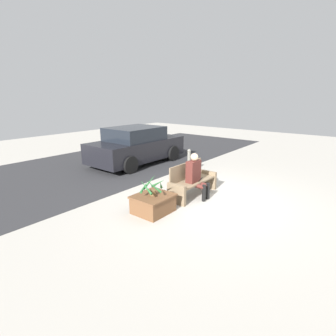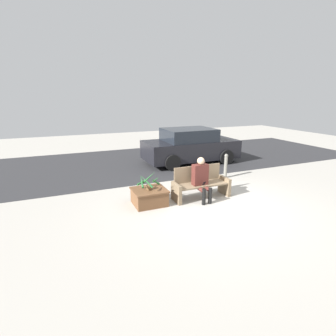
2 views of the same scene
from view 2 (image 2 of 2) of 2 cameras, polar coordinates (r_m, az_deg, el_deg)
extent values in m
plane|color=#ADA89E|center=(7.19, 9.86, -8.03)|extent=(30.00, 30.00, 0.00)
cube|color=#2D2D30|center=(11.83, -4.17, 1.58)|extent=(20.00, 6.00, 0.01)
cube|color=#7A664C|center=(7.21, 1.82, -5.45)|extent=(0.09, 0.55, 0.53)
cube|color=#7A664C|center=(7.96, 12.17, -3.77)|extent=(0.09, 0.55, 0.53)
cube|color=#7A664C|center=(7.51, 7.29, -3.54)|extent=(1.48, 0.50, 0.04)
cube|color=#7A664C|center=(7.64, 6.42, -1.17)|extent=(1.48, 0.04, 0.47)
cube|color=#51231E|center=(7.34, 6.99, -1.42)|extent=(0.43, 0.22, 0.58)
sphere|color=tan|center=(7.22, 7.17, 1.53)|extent=(0.20, 0.20, 0.20)
cylinder|color=#51231E|center=(7.23, 7.03, -4.57)|extent=(0.11, 0.41, 0.11)
cylinder|color=#51231E|center=(7.33, 8.36, -4.36)|extent=(0.11, 0.41, 0.11)
cylinder|color=black|center=(7.12, 7.80, -6.24)|extent=(0.10, 0.10, 0.44)
cylinder|color=black|center=(7.22, 9.14, -6.00)|extent=(0.10, 0.10, 0.44)
cube|color=black|center=(7.21, 7.84, -3.35)|extent=(0.07, 0.09, 0.12)
cube|color=brown|center=(7.10, -4.07, -6.27)|extent=(0.84, 0.75, 0.43)
cube|color=brown|center=(7.03, -4.10, -4.80)|extent=(0.89, 0.80, 0.04)
cylinder|color=brown|center=(7.00, -4.12, -4.15)|extent=(0.15, 0.15, 0.13)
cone|color=#26602D|center=(7.00, -2.67, -2.53)|extent=(0.06, 0.41, 0.29)
cone|color=#26602D|center=(7.09, -4.13, -2.03)|extent=(0.37, 0.18, 0.35)
cone|color=#26602D|center=(7.12, -5.35, -2.86)|extent=(0.44, 0.24, 0.16)
cone|color=#26602D|center=(6.92, -5.74, -2.88)|extent=(0.13, 0.42, 0.28)
cone|color=#26602D|center=(6.79, -4.72, -2.88)|extent=(0.32, 0.30, 0.35)
cone|color=#26602D|center=(6.84, -2.86, -2.91)|extent=(0.36, 0.29, 0.30)
cube|color=black|center=(11.45, 4.92, 4.11)|extent=(4.02, 1.80, 0.77)
cube|color=black|center=(11.29, 4.54, 7.26)|extent=(2.09, 1.66, 0.51)
cylinder|color=black|center=(11.40, 12.57, 2.33)|extent=(0.64, 0.18, 0.64)
cylinder|color=black|center=(12.87, 7.98, 4.05)|extent=(0.64, 0.18, 0.64)
cylinder|color=black|center=(10.19, 1.00, 1.16)|extent=(0.64, 0.18, 0.64)
cylinder|color=black|center=(11.82, -2.51, 3.16)|extent=(0.64, 0.18, 0.64)
cylinder|color=slate|center=(9.49, 12.43, 0.15)|extent=(0.12, 0.12, 0.78)
sphere|color=slate|center=(9.39, 12.58, 2.64)|extent=(0.13, 0.13, 0.13)
camera|label=1|loc=(3.26, -65.30, 3.59)|focal=28.00mm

